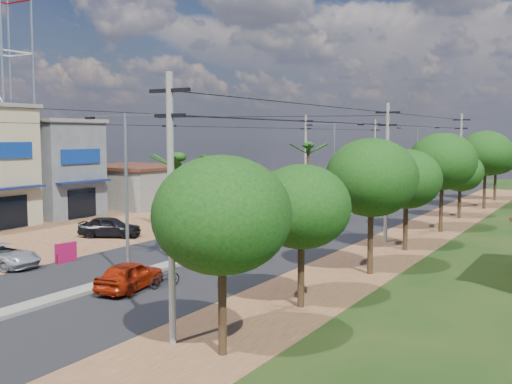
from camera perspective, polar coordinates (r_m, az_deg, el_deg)
ground at (r=29.92m, az=-12.07°, el=-8.14°), size 160.00×160.00×0.00m
road at (r=41.95m, az=1.97°, el=-4.08°), size 12.00×110.00×0.04m
median at (r=44.56m, az=3.82°, el=-3.44°), size 1.00×90.00×0.18m
dirt_lot_west at (r=46.03m, az=-19.11°, el=-3.53°), size 18.00×46.00×0.04m
dirt_shoulder_east at (r=38.67m, az=13.14°, el=-5.05°), size 5.00×90.00×0.03m
shophouse_grey at (r=54.78m, az=-19.20°, el=2.22°), size 9.00×6.40×8.30m
low_shed at (r=61.18m, az=-11.38°, el=0.66°), size 10.40×10.40×3.95m
tree_east_a at (r=18.63m, az=-3.27°, el=-2.22°), size 4.40×4.40×6.37m
tree_east_b at (r=23.94m, az=4.35°, el=-1.42°), size 4.00×4.00×5.83m
tree_east_c at (r=30.15m, az=10.94°, el=1.35°), size 4.60×4.60×6.83m
tree_east_d at (r=36.92m, az=14.15°, el=1.20°), size 4.20×4.20×6.13m
tree_east_e at (r=44.55m, az=17.34°, el=2.79°), size 4.80×4.80×7.14m
tree_east_f at (r=52.50m, az=18.89°, el=1.80°), size 3.80×3.80×5.52m
tree_east_g at (r=60.19m, az=21.04°, el=3.45°), size 5.00×5.00×7.38m
tree_east_h at (r=68.15m, az=21.90°, el=3.11°), size 4.40×4.40×6.52m
palm_median_near at (r=32.17m, az=-7.43°, el=2.85°), size 2.00×2.00×6.15m
palm_median_mid at (r=45.83m, az=4.99°, el=4.10°), size 2.00×2.00×6.55m
palm_median_far at (r=60.67m, az=11.54°, el=3.74°), size 2.00×2.00×5.85m
streetlight_near at (r=29.18m, az=-12.25°, el=1.03°), size 5.10×0.18×8.00m
streetlight_mid at (r=50.42m, az=7.44°, el=2.93°), size 5.10×0.18×8.00m
streetlight_far at (r=74.05m, az=15.08°, el=3.58°), size 5.10×0.18×8.00m
utility_pole_w_b at (r=42.82m, az=-8.22°, el=2.44°), size 1.60×0.24×9.00m
utility_pole_w_c at (r=61.51m, az=4.74°, el=3.38°), size 1.60×0.24×9.00m
utility_pole_w_d at (r=80.92m, az=11.25°, el=3.79°), size 1.60×0.24×9.00m
utility_pole_e_a at (r=19.77m, az=-8.10°, el=-1.04°), size 1.60×0.24×9.00m
utility_pole_e_b at (r=39.36m, az=12.33°, el=2.11°), size 1.60×0.24×9.00m
utility_pole_e_c at (r=60.63m, az=18.88°, el=3.07°), size 1.60×0.24×9.00m
car_red_near at (r=27.70m, az=-11.92°, el=-7.84°), size 2.18×4.08×1.32m
car_silver_mid at (r=40.00m, az=3.38°, el=-3.54°), size 2.39×4.61×1.45m
car_white_far at (r=54.32m, az=3.19°, el=-1.25°), size 3.39×4.73×1.27m
car_parked_silver at (r=34.38m, az=-22.99°, el=-5.65°), size 4.47×2.21×1.22m
car_parked_dark at (r=41.96m, az=-13.75°, el=-3.28°), size 4.50×3.26×1.42m
moto_rider_east at (r=27.87m, az=-8.68°, el=-8.15°), size 0.93×1.77×0.89m
moto_rider_west_a at (r=48.90m, az=0.73°, el=-2.16°), size 0.73×1.89×0.98m
moto_rider_west_b at (r=55.73m, az=8.23°, el=-1.23°), size 0.99×1.84×1.06m
roadside_sign at (r=34.39m, az=-17.65°, el=-5.55°), size 0.25×1.35×1.13m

